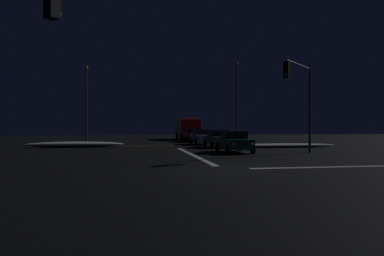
{
  "coord_description": "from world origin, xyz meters",
  "views": [
    {
      "loc": [
        -4.15,
        -16.37,
        2.01
      ],
      "look_at": [
        0.57,
        11.95,
        1.8
      ],
      "focal_mm": 34.55,
      "sensor_mm": 36.0,
      "label": 1
    }
  ],
  "objects_px": {
    "sedan_gray": "(218,139)",
    "sedan_silver": "(202,137)",
    "streetlamp_right_far": "(237,96)",
    "box_truck": "(187,127)",
    "sedan_green": "(234,142)",
    "traffic_signal_ne": "(301,90)",
    "streetlamp_left_far": "(86,98)",
    "sedan_red": "(193,135)"
  },
  "relations": [
    {
      "from": "sedan_gray",
      "to": "sedan_silver",
      "type": "xyz_separation_m",
      "value": [
        -0.46,
        5.38,
        0.0
      ]
    },
    {
      "from": "streetlamp_right_far",
      "to": "sedan_gray",
      "type": "bearing_deg",
      "value": -112.89
    },
    {
      "from": "sedan_gray",
      "to": "box_truck",
      "type": "distance_m",
      "value": 19.56
    },
    {
      "from": "sedan_green",
      "to": "traffic_signal_ne",
      "type": "relative_size",
      "value": 0.68
    },
    {
      "from": "traffic_signal_ne",
      "to": "streetlamp_left_far",
      "type": "relative_size",
      "value": 0.7
    },
    {
      "from": "sedan_silver",
      "to": "box_truck",
      "type": "distance_m",
      "value": 14.19
    },
    {
      "from": "streetlamp_right_far",
      "to": "streetlamp_left_far",
      "type": "height_order",
      "value": "streetlamp_right_far"
    },
    {
      "from": "sedan_green",
      "to": "box_truck",
      "type": "distance_m",
      "value": 25.9
    },
    {
      "from": "sedan_green",
      "to": "sedan_silver",
      "type": "height_order",
      "value": "same"
    },
    {
      "from": "sedan_green",
      "to": "streetlamp_right_far",
      "type": "bearing_deg",
      "value": 73.13
    },
    {
      "from": "sedan_silver",
      "to": "traffic_signal_ne",
      "type": "distance_m",
      "value": 15.39
    },
    {
      "from": "box_truck",
      "to": "streetlamp_right_far",
      "type": "distance_m",
      "value": 9.17
    },
    {
      "from": "box_truck",
      "to": "sedan_silver",
      "type": "bearing_deg",
      "value": -92.31
    },
    {
      "from": "sedan_gray",
      "to": "sedan_red",
      "type": "height_order",
      "value": "same"
    },
    {
      "from": "sedan_silver",
      "to": "streetlamp_left_far",
      "type": "distance_m",
      "value": 15.77
    },
    {
      "from": "streetlamp_left_far",
      "to": "sedan_red",
      "type": "bearing_deg",
      "value": -8.82
    },
    {
      "from": "sedan_green",
      "to": "sedan_gray",
      "type": "height_order",
      "value": "same"
    },
    {
      "from": "streetlamp_right_far",
      "to": "box_truck",
      "type": "bearing_deg",
      "value": 133.29
    },
    {
      "from": "sedan_red",
      "to": "streetlamp_left_far",
      "type": "height_order",
      "value": "streetlamp_left_far"
    },
    {
      "from": "sedan_red",
      "to": "box_truck",
      "type": "relative_size",
      "value": 0.52
    },
    {
      "from": "sedan_gray",
      "to": "streetlamp_left_far",
      "type": "height_order",
      "value": "streetlamp_left_far"
    },
    {
      "from": "sedan_green",
      "to": "sedan_silver",
      "type": "relative_size",
      "value": 1.0
    },
    {
      "from": "sedan_gray",
      "to": "streetlamp_right_far",
      "type": "distance_m",
      "value": 15.57
    },
    {
      "from": "sedan_green",
      "to": "sedan_gray",
      "type": "relative_size",
      "value": 1.0
    },
    {
      "from": "sedan_gray",
      "to": "sedan_red",
      "type": "distance_m",
      "value": 11.59
    },
    {
      "from": "sedan_green",
      "to": "streetlamp_left_far",
      "type": "bearing_deg",
      "value": 122.84
    },
    {
      "from": "sedan_silver",
      "to": "sedan_red",
      "type": "bearing_deg",
      "value": 88.86
    },
    {
      "from": "sedan_green",
      "to": "box_truck",
      "type": "height_order",
      "value": "box_truck"
    },
    {
      "from": "sedan_gray",
      "to": "streetlamp_left_far",
      "type": "relative_size",
      "value": 0.47
    },
    {
      "from": "sedan_gray",
      "to": "sedan_silver",
      "type": "relative_size",
      "value": 1.0
    },
    {
      "from": "box_truck",
      "to": "streetlamp_right_far",
      "type": "xyz_separation_m",
      "value": [
        5.62,
        -5.96,
        4.12
      ]
    },
    {
      "from": "sedan_red",
      "to": "streetlamp_right_far",
      "type": "height_order",
      "value": "streetlamp_right_far"
    },
    {
      "from": "streetlamp_left_far",
      "to": "streetlamp_right_far",
      "type": "bearing_deg",
      "value": 0.0
    },
    {
      "from": "sedan_gray",
      "to": "traffic_signal_ne",
      "type": "relative_size",
      "value": 0.68
    },
    {
      "from": "sedan_red",
      "to": "streetlamp_right_far",
      "type": "bearing_deg",
      "value": 18.17
    },
    {
      "from": "box_truck",
      "to": "traffic_signal_ne",
      "type": "xyz_separation_m",
      "value": [
        3.55,
        -28.53,
        2.73
      ]
    },
    {
      "from": "sedan_green",
      "to": "traffic_signal_ne",
      "type": "distance_m",
      "value": 6.0
    },
    {
      "from": "sedan_green",
      "to": "sedan_silver",
      "type": "distance_m",
      "value": 11.73
    },
    {
      "from": "sedan_silver",
      "to": "streetlamp_left_far",
      "type": "xyz_separation_m",
      "value": [
        -12.71,
        8.19,
        4.49
      ]
    },
    {
      "from": "sedan_silver",
      "to": "box_truck",
      "type": "bearing_deg",
      "value": 87.69
    },
    {
      "from": "sedan_silver",
      "to": "traffic_signal_ne",
      "type": "bearing_deg",
      "value": -73.99
    },
    {
      "from": "traffic_signal_ne",
      "to": "sedan_silver",
      "type": "bearing_deg",
      "value": 106.01
    }
  ]
}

